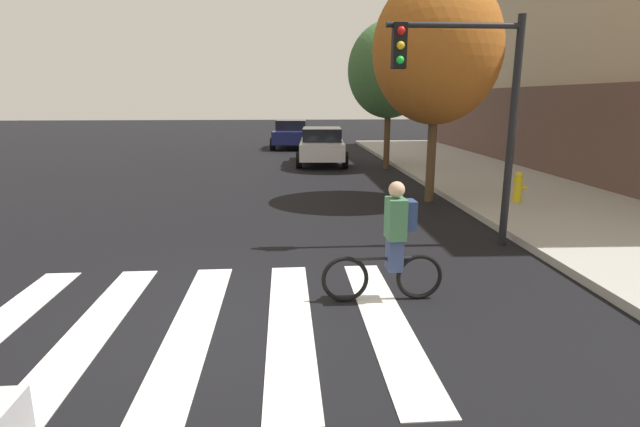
{
  "coord_description": "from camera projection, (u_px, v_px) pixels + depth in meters",
  "views": [
    {
      "loc": [
        1.01,
        -5.64,
        2.77
      ],
      "look_at": [
        1.57,
        2.06,
        0.92
      ],
      "focal_mm": 27.18,
      "sensor_mm": 36.0,
      "label": 1
    }
  ],
  "objects": [
    {
      "name": "street_tree_near",
      "position": [
        437.0,
        50.0,
        12.45
      ],
      "size": [
        3.31,
        3.31,
        5.89
      ],
      "color": "#4C3823",
      "rests_on": "ground"
    },
    {
      "name": "ground_plane",
      "position": [
        206.0,
        326.0,
        6.05
      ],
      "size": [
        120.0,
        120.0,
        0.0
      ],
      "primitive_type": "plane",
      "color": "black"
    },
    {
      "name": "sedan_far",
      "position": [
        292.0,
        133.0,
        27.67
      ],
      "size": [
        2.51,
        4.72,
        1.58
      ],
      "color": "navy",
      "rests_on": "ground"
    },
    {
      "name": "street_tree_mid",
      "position": [
        389.0,
        70.0,
        18.61
      ],
      "size": [
        3.18,
        3.18,
        5.66
      ],
      "color": "#4C3823",
      "rests_on": "ground"
    },
    {
      "name": "fire_hydrant",
      "position": [
        518.0,
        187.0,
        12.5
      ],
      "size": [
        0.33,
        0.22,
        0.78
      ],
      "color": "gold",
      "rests_on": "sidewalk"
    },
    {
      "name": "crosswalk_stripes",
      "position": [
        193.0,
        326.0,
        6.03
      ],
      "size": [
        5.4,
        4.05,
        0.01
      ],
      "color": "silver",
      "rests_on": "ground"
    },
    {
      "name": "sedan_mid",
      "position": [
        322.0,
        145.0,
        20.86
      ],
      "size": [
        2.33,
        4.57,
        1.54
      ],
      "color": "silver",
      "rests_on": "ground"
    },
    {
      "name": "cyclist",
      "position": [
        392.0,
        242.0,
        6.63
      ],
      "size": [
        1.71,
        0.36,
        1.69
      ],
      "color": "black",
      "rests_on": "ground"
    },
    {
      "name": "traffic_light_near",
      "position": [
        471.0,
        93.0,
        8.67
      ],
      "size": [
        2.47,
        0.28,
        4.2
      ],
      "color": "black",
      "rests_on": "ground"
    }
  ]
}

